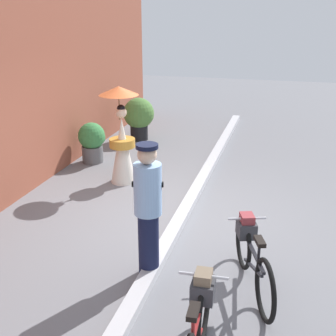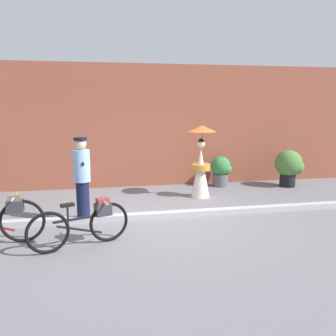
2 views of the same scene
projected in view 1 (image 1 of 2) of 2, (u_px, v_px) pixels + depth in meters
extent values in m
plane|color=slate|center=(181.00, 220.00, 7.11)|extent=(30.00, 30.00, 0.00)
cube|color=#B2B2B7|center=(181.00, 216.00, 7.09)|extent=(14.00, 0.20, 0.12)
torus|color=black|center=(243.00, 242.00, 5.73)|extent=(0.68, 0.28, 0.70)
torus|color=black|center=(265.00, 290.00, 4.76)|extent=(0.68, 0.28, 0.70)
cube|color=black|center=(254.00, 253.00, 5.19)|extent=(0.83, 0.32, 0.04)
cube|color=black|center=(253.00, 267.00, 5.26)|extent=(0.73, 0.28, 0.27)
cylinder|color=black|center=(259.00, 253.00, 4.98)|extent=(0.03, 0.03, 0.29)
cube|color=black|center=(260.00, 241.00, 4.93)|extent=(0.24, 0.16, 0.05)
cylinder|color=silver|center=(247.00, 218.00, 5.50)|extent=(0.19, 0.46, 0.03)
cube|color=#333338|center=(246.00, 229.00, 5.55)|extent=(0.32, 0.29, 0.20)
cube|color=maroon|center=(247.00, 220.00, 5.50)|extent=(0.24, 0.22, 0.14)
torus|color=black|center=(204.00, 307.00, 4.44)|extent=(0.77, 0.09, 0.77)
cube|color=maroon|center=(196.00, 326.00, 3.94)|extent=(0.82, 0.07, 0.04)
cylinder|color=maroon|center=(193.00, 327.00, 3.73)|extent=(0.03, 0.03, 0.32)
cube|color=black|center=(193.00, 312.00, 3.68)|extent=(0.22, 0.10, 0.05)
cylinder|color=silver|center=(203.00, 276.00, 4.20)|extent=(0.05, 0.48, 0.03)
cube|color=#333338|center=(203.00, 290.00, 4.25)|extent=(0.27, 0.23, 0.20)
cube|color=#72604C|center=(203.00, 278.00, 4.21)|extent=(0.21, 0.17, 0.14)
cylinder|color=#141938|center=(149.00, 244.00, 5.54)|extent=(0.26, 0.26, 0.85)
cylinder|color=#8CB2E0|center=(148.00, 189.00, 5.28)|extent=(0.34, 0.34, 0.64)
sphere|color=#D8B293|center=(147.00, 155.00, 5.13)|extent=(0.23, 0.23, 0.23)
cylinder|color=black|center=(147.00, 146.00, 5.10)|extent=(0.27, 0.27, 0.05)
cube|color=black|center=(148.00, 184.00, 5.26)|extent=(0.13, 0.38, 0.06)
cone|color=silver|center=(123.00, 150.00, 8.45)|extent=(0.48, 0.48, 1.28)
cylinder|color=#C1842D|center=(122.00, 143.00, 8.40)|extent=(0.49, 0.49, 0.16)
sphere|color=beige|center=(121.00, 112.00, 8.19)|extent=(0.21, 0.21, 0.21)
sphere|color=black|center=(121.00, 109.00, 8.17)|extent=(0.15, 0.15, 0.15)
cylinder|color=olive|center=(119.00, 105.00, 8.20)|extent=(0.02, 0.02, 0.55)
cone|color=orange|center=(119.00, 91.00, 8.10)|extent=(0.74, 0.74, 0.16)
cylinder|color=#59595B|center=(93.00, 154.00, 9.70)|extent=(0.46, 0.46, 0.36)
sphere|color=#387F42|center=(92.00, 136.00, 9.56)|extent=(0.58, 0.58, 0.58)
sphere|color=#387F42|center=(98.00, 138.00, 9.70)|extent=(0.32, 0.32, 0.32)
cylinder|color=black|center=(139.00, 132.00, 11.34)|extent=(0.45, 0.45, 0.38)
sphere|color=#4C7A38|center=(139.00, 113.00, 11.17)|extent=(0.78, 0.78, 0.78)
sphere|color=#4C7A38|center=(146.00, 116.00, 11.35)|extent=(0.43, 0.43, 0.43)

